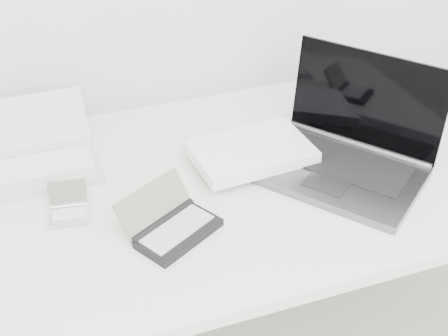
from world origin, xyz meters
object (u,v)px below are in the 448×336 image
object	(u,v)px
desk	(230,192)
palmtop_charcoal	(172,225)
laptop_large	(314,152)
netbook_open_white	(43,156)

from	to	relation	value
desk	palmtop_charcoal	world-z (taller)	palmtop_charcoal
desk	laptop_large	bearing A→B (deg)	-6.80
laptop_large	palmtop_charcoal	distance (m)	0.41
netbook_open_white	palmtop_charcoal	xyz separation A→B (m)	(0.23, -0.35, -0.00)
netbook_open_white	palmtop_charcoal	bearing A→B (deg)	-57.45
desk	laptop_large	world-z (taller)	laptop_large
laptop_large	palmtop_charcoal	bearing A→B (deg)	-110.75
desk	palmtop_charcoal	size ratio (longest dim) A/B	7.04
laptop_large	netbook_open_white	distance (m)	0.66
laptop_large	netbook_open_white	xyz separation A→B (m)	(-0.62, 0.23, -0.02)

